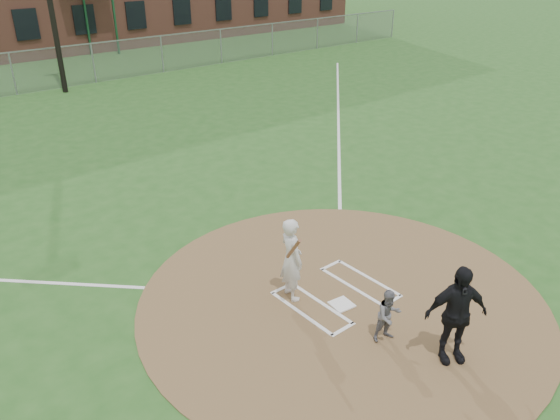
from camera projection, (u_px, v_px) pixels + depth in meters
ground at (341, 298)px, 11.35m from camera, size 140.00×140.00×0.00m
dirt_circle at (341, 298)px, 11.35m from camera, size 8.40×8.40×0.02m
home_plate at (342, 304)px, 11.11m from camera, size 0.48×0.48×0.03m
foul_line_first at (338, 120)px, 22.72m from camera, size 17.04×17.04×0.01m
catcher at (389, 316)px, 9.94m from camera, size 0.60×0.53×1.05m
umpire at (456, 314)px, 9.30m from camera, size 1.18×0.98×1.88m
batters_boxes at (336, 294)px, 11.44m from camera, size 2.08×1.88×0.01m
batter_at_plate at (291, 259)px, 11.00m from camera, size 0.70×1.06×1.80m
outfield_fence at (13, 74)px, 26.07m from camera, size 56.08×0.08×2.03m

